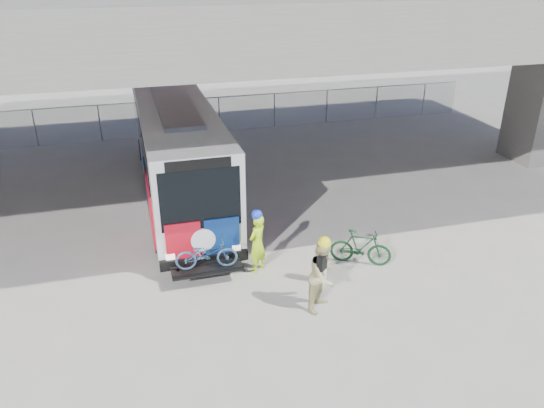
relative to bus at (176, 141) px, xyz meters
name	(u,v)px	position (x,y,z in m)	size (l,w,h in m)	color
ground	(258,238)	(2.00, -4.41, -2.11)	(160.00, 160.00, 0.00)	#9E9991
bus	(176,141)	(0.00, 0.00, 0.00)	(2.67, 12.93, 3.69)	silver
overpass	(227,16)	(2.00, -0.41, 4.44)	(40.00, 16.00, 7.95)	#605E59
chainlink_fence	(200,106)	(2.00, 7.59, -0.68)	(30.00, 0.06, 30.00)	gray
bollard	(322,263)	(3.10, -7.39, -1.50)	(0.30, 0.30, 1.14)	silver
cyclist_hivis	(257,242)	(1.51, -6.32, -1.16)	(0.78, 0.75, 1.97)	#B5EA18
cyclist_tan	(323,275)	(2.69, -8.53, -1.12)	(1.17, 1.16, 2.09)	tan
bike_parked	(361,247)	(4.56, -6.78, -1.56)	(0.51, 1.82, 1.09)	#123B1C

